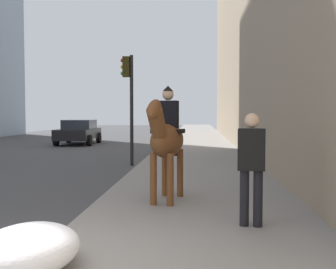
% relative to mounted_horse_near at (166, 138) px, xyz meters
% --- Properties ---
extents(mounted_horse_near, '(2.14, 0.80, 2.23)m').
position_rel_mounted_horse_near_xyz_m(mounted_horse_near, '(0.00, 0.00, 0.00)').
color(mounted_horse_near, brown).
rests_on(mounted_horse_near, sidewalk_slab).
extents(pedestrian_greeting, '(0.32, 0.43, 1.70)m').
position_rel_mounted_horse_near_xyz_m(pedestrian_greeting, '(-1.69, -1.40, -0.24)').
color(pedestrian_greeting, black).
rests_on(pedestrian_greeting, sidewalk_slab).
extents(car_mid_lane, '(4.21, 2.19, 1.44)m').
position_rel_mounted_horse_near_xyz_m(car_mid_lane, '(16.20, 6.37, -0.59)').
color(car_mid_lane, black).
rests_on(car_mid_lane, ground).
extents(traffic_light_near_curb, '(0.20, 0.44, 3.82)m').
position_rel_mounted_horse_near_xyz_m(traffic_light_near_curb, '(6.35, 1.76, 1.22)').
color(traffic_light_near_curb, black).
rests_on(traffic_light_near_curb, ground).
extents(snow_pile_near, '(1.40, 1.08, 0.48)m').
position_rel_mounted_horse_near_xyz_m(snow_pile_near, '(-3.68, 1.23, -0.98)').
color(snow_pile_near, white).
rests_on(snow_pile_near, sidewalk_slab).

